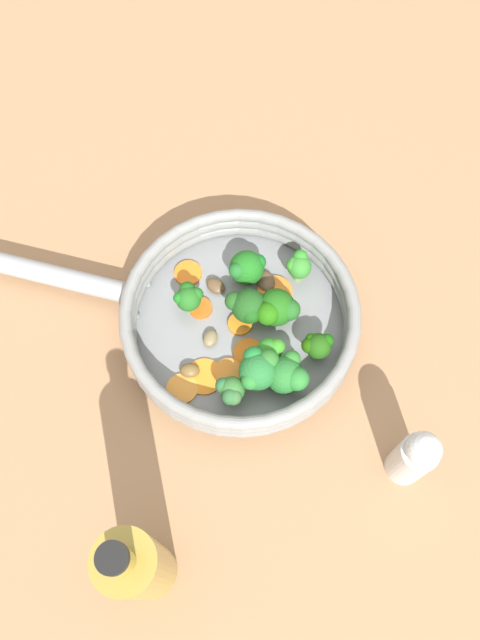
% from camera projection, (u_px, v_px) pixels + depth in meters
% --- Properties ---
extents(ground_plane, '(4.00, 4.00, 0.00)m').
position_uv_depth(ground_plane, '(240.00, 330.00, 0.77)').
color(ground_plane, '#A27651').
extents(skillet, '(0.27, 0.27, 0.01)m').
position_uv_depth(skillet, '(240.00, 327.00, 0.77)').
color(skillet, gray).
rests_on(skillet, ground_plane).
extents(skillet_rim_wall, '(0.28, 0.28, 0.05)m').
position_uv_depth(skillet_rim_wall, '(240.00, 317.00, 0.74)').
color(skillet_rim_wall, gray).
rests_on(skillet_rim_wall, skillet).
extents(skillet_handle, '(0.12, 0.18, 0.03)m').
position_uv_depth(skillet_handle, '(60.00, 277.00, 0.77)').
color(skillet_handle, '#999B9E').
rests_on(skillet_handle, skillet).
extents(skillet_rivet_left, '(0.01, 0.01, 0.01)m').
position_uv_depth(skillet_rivet_left, '(148.00, 284.00, 0.78)').
color(skillet_rivet_left, gray).
rests_on(skillet_rivet_left, skillet).
extents(skillet_rivet_right, '(0.01, 0.01, 0.01)m').
position_uv_depth(skillet_rivet_right, '(136.00, 316.00, 0.76)').
color(skillet_rivet_right, gray).
rests_on(skillet_rivet_right, skillet).
extents(carrot_slice_0, '(0.06, 0.06, 0.00)m').
position_uv_depth(carrot_slice_0, '(204.00, 377.00, 0.73)').
color(carrot_slice_0, orange).
rests_on(carrot_slice_0, skillet).
extents(carrot_slice_1, '(0.05, 0.05, 0.00)m').
position_uv_depth(carrot_slice_1, '(275.00, 292.00, 0.78)').
color(carrot_slice_1, orange).
rests_on(carrot_slice_1, skillet).
extents(carrot_slice_2, '(0.04, 0.04, 0.00)m').
position_uv_depth(carrot_slice_2, '(182.00, 389.00, 0.73)').
color(carrot_slice_2, '#F99838').
rests_on(carrot_slice_2, skillet).
extents(carrot_slice_3, '(0.05, 0.05, 0.00)m').
position_uv_depth(carrot_slice_3, '(188.00, 273.00, 0.79)').
color(carrot_slice_3, orange).
rests_on(carrot_slice_3, skillet).
extents(carrot_slice_4, '(0.04, 0.04, 0.01)m').
position_uv_depth(carrot_slice_4, '(228.00, 372.00, 0.73)').
color(carrot_slice_4, orange).
rests_on(carrot_slice_4, skillet).
extents(carrot_slice_5, '(0.04, 0.04, 0.00)m').
position_uv_depth(carrot_slice_5, '(249.00, 353.00, 0.74)').
color(carrot_slice_5, orange).
rests_on(carrot_slice_5, skillet).
extents(carrot_slice_6, '(0.04, 0.04, 0.01)m').
position_uv_depth(carrot_slice_6, '(244.00, 324.00, 0.76)').
color(carrot_slice_6, orange).
rests_on(carrot_slice_6, skillet).
extents(carrot_slice_7, '(0.03, 0.03, 0.01)m').
position_uv_depth(carrot_slice_7, '(201.00, 308.00, 0.77)').
color(carrot_slice_7, orange).
rests_on(carrot_slice_7, skillet).
extents(broccoli_floret_0, '(0.03, 0.03, 0.04)m').
position_uv_depth(broccoli_floret_0, '(298.00, 265.00, 0.76)').
color(broccoli_floret_0, '#7EA34D').
rests_on(broccoli_floret_0, skillet).
extents(broccoli_floret_1, '(0.05, 0.05, 0.05)m').
position_uv_depth(broccoli_floret_1, '(277.00, 309.00, 0.74)').
color(broccoli_floret_1, '#84A66B').
rests_on(broccoli_floret_1, skillet).
extents(broccoli_floret_2, '(0.05, 0.04, 0.05)m').
position_uv_depth(broccoli_floret_2, '(247.00, 268.00, 0.76)').
color(broccoli_floret_2, '#5C9652').
rests_on(broccoli_floret_2, skillet).
extents(broccoli_floret_3, '(0.04, 0.03, 0.04)m').
position_uv_depth(broccoli_floret_3, '(270.00, 351.00, 0.72)').
color(broccoli_floret_3, '#6D9557').
rests_on(broccoli_floret_3, skillet).
extents(broccoli_floret_4, '(0.03, 0.03, 0.04)m').
position_uv_depth(broccoli_floret_4, '(189.00, 297.00, 0.75)').
color(broccoli_floret_4, '#6B9247').
rests_on(broccoli_floret_4, skillet).
extents(broccoli_floret_5, '(0.04, 0.05, 0.05)m').
position_uv_depth(broccoli_floret_5, '(246.00, 305.00, 0.74)').
color(broccoli_floret_5, '#5C944B').
rests_on(broccoli_floret_5, skillet).
extents(broccoli_floret_6, '(0.05, 0.05, 0.05)m').
position_uv_depth(broccoli_floret_6, '(287.00, 375.00, 0.70)').
color(broccoli_floret_6, '#88A86D').
rests_on(broccoli_floret_6, skillet).
extents(broccoli_floret_7, '(0.04, 0.03, 0.04)m').
position_uv_depth(broccoli_floret_7, '(317.00, 346.00, 0.72)').
color(broccoli_floret_7, '#86B369').
rests_on(broccoli_floret_7, skillet).
extents(broccoli_floret_8, '(0.05, 0.05, 0.06)m').
position_uv_depth(broccoli_floret_8, '(258.00, 369.00, 0.70)').
color(broccoli_floret_8, '#7A9C4E').
rests_on(broccoli_floret_8, skillet).
extents(broccoli_floret_9, '(0.03, 0.04, 0.04)m').
position_uv_depth(broccoli_floret_9, '(231.00, 391.00, 0.70)').
color(broccoli_floret_9, '#638C4A').
rests_on(broccoli_floret_9, skillet).
extents(mushroom_piece_0, '(0.03, 0.03, 0.01)m').
position_uv_depth(mushroom_piece_0, '(187.00, 368.00, 0.73)').
color(mushroom_piece_0, brown).
rests_on(mushroom_piece_0, skillet).
extents(mushroom_piece_1, '(0.02, 0.03, 0.01)m').
position_uv_depth(mushroom_piece_1, '(216.00, 286.00, 0.78)').
color(mushroom_piece_1, brown).
rests_on(mushroom_piece_1, skillet).
extents(mushroom_piece_2, '(0.03, 0.04, 0.01)m').
position_uv_depth(mushroom_piece_2, '(266.00, 281.00, 0.78)').
color(mushroom_piece_2, brown).
rests_on(mushroom_piece_2, skillet).
extents(mushroom_piece_3, '(0.03, 0.02, 0.01)m').
position_uv_depth(mushroom_piece_3, '(210.00, 338.00, 0.75)').
color(mushroom_piece_3, olive).
rests_on(mushroom_piece_3, skillet).
extents(salt_shaker, '(0.04, 0.04, 0.11)m').
position_uv_depth(salt_shaker, '(414.00, 457.00, 0.66)').
color(salt_shaker, silver).
rests_on(salt_shaker, ground_plane).
extents(oil_bottle, '(0.06, 0.06, 0.22)m').
position_uv_depth(oil_bottle, '(138.00, 567.00, 0.58)').
color(oil_bottle, olive).
rests_on(oil_bottle, ground_plane).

